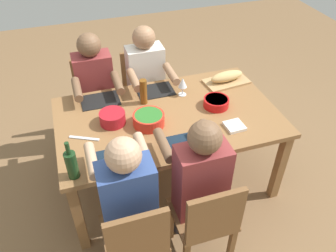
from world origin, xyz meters
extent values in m
plane|color=brown|center=(0.00, 0.00, 0.00)|extent=(8.00, 8.00, 0.00)
cube|color=olive|center=(0.00, 0.00, 0.72)|extent=(1.77, 1.06, 0.04)
cube|color=olive|center=(-0.82, -0.47, 0.35)|extent=(0.07, 0.07, 0.70)
cube|color=olive|center=(0.82, -0.47, 0.35)|extent=(0.07, 0.07, 0.70)
cube|color=olive|center=(-0.82, 0.47, 0.35)|extent=(0.07, 0.07, 0.70)
cube|color=olive|center=(0.82, 0.47, 0.35)|extent=(0.07, 0.07, 0.70)
cube|color=brown|center=(0.49, 0.77, 0.44)|extent=(0.40, 0.40, 0.03)
cube|color=brown|center=(0.49, 0.95, 0.65)|extent=(0.38, 0.04, 0.40)
cube|color=brown|center=(0.66, 0.60, 0.21)|extent=(0.04, 0.04, 0.42)
cube|color=brown|center=(0.32, 0.60, 0.21)|extent=(0.04, 0.04, 0.42)
cylinder|color=#2D2D38|center=(0.57, 0.55, 0.23)|extent=(0.11, 0.11, 0.45)
cylinder|color=#2D2D38|center=(0.41, 0.55, 0.23)|extent=(0.11, 0.11, 0.45)
cube|color=#334C8C|center=(0.49, 0.71, 0.73)|extent=(0.34, 0.20, 0.55)
cylinder|color=tan|center=(0.66, 0.44, 0.85)|extent=(0.07, 0.30, 0.07)
cylinder|color=tan|center=(0.32, 0.44, 0.85)|extent=(0.07, 0.30, 0.07)
sphere|color=tan|center=(0.49, 0.71, 1.09)|extent=(0.21, 0.21, 0.21)
cube|color=brown|center=(0.00, 0.77, 0.44)|extent=(0.40, 0.40, 0.03)
cube|color=brown|center=(0.00, 0.95, 0.65)|extent=(0.38, 0.04, 0.40)
cube|color=brown|center=(0.17, 0.60, 0.21)|extent=(0.04, 0.04, 0.42)
cube|color=brown|center=(-0.17, 0.60, 0.21)|extent=(0.04, 0.04, 0.42)
cube|color=brown|center=(-0.17, 0.94, 0.21)|extent=(0.04, 0.04, 0.42)
cylinder|color=#2D2D38|center=(0.08, 0.55, 0.23)|extent=(0.11, 0.11, 0.45)
cylinder|color=#2D2D38|center=(-0.08, 0.55, 0.23)|extent=(0.11, 0.11, 0.45)
cube|color=maroon|center=(0.00, 0.71, 0.73)|extent=(0.34, 0.20, 0.55)
cylinder|color=brown|center=(0.17, 0.44, 0.85)|extent=(0.07, 0.30, 0.07)
cylinder|color=brown|center=(-0.17, 0.44, 0.85)|extent=(0.07, 0.30, 0.07)
sphere|color=brown|center=(0.00, 0.71, 1.09)|extent=(0.21, 0.21, 0.21)
cube|color=brown|center=(0.00, -0.77, 0.44)|extent=(0.40, 0.40, 0.03)
cube|color=brown|center=(0.00, -0.95, 0.65)|extent=(0.38, 0.04, 0.40)
cube|color=brown|center=(-0.17, -0.60, 0.21)|extent=(0.04, 0.04, 0.42)
cube|color=brown|center=(0.17, -0.60, 0.21)|extent=(0.04, 0.04, 0.42)
cube|color=brown|center=(-0.17, -0.94, 0.21)|extent=(0.04, 0.04, 0.42)
cube|color=brown|center=(0.17, -0.94, 0.21)|extent=(0.04, 0.04, 0.42)
cylinder|color=#2D2D38|center=(-0.08, -0.55, 0.23)|extent=(0.11, 0.11, 0.45)
cylinder|color=#2D2D38|center=(0.08, -0.55, 0.23)|extent=(0.11, 0.11, 0.45)
cube|color=white|center=(0.00, -0.71, 0.73)|extent=(0.34, 0.20, 0.55)
cylinder|color=#9E7251|center=(-0.17, -0.44, 0.85)|extent=(0.07, 0.30, 0.07)
cylinder|color=#9E7251|center=(0.17, -0.44, 0.85)|extent=(0.07, 0.30, 0.07)
sphere|color=#9E7251|center=(0.00, -0.71, 1.09)|extent=(0.21, 0.21, 0.21)
cube|color=brown|center=(0.49, -0.77, 0.44)|extent=(0.40, 0.40, 0.03)
cube|color=brown|center=(0.49, -0.95, 0.65)|extent=(0.38, 0.04, 0.40)
cube|color=brown|center=(0.32, -0.60, 0.21)|extent=(0.04, 0.04, 0.42)
cube|color=brown|center=(0.66, -0.60, 0.21)|extent=(0.04, 0.04, 0.42)
cube|color=brown|center=(0.32, -0.94, 0.21)|extent=(0.04, 0.04, 0.42)
cube|color=brown|center=(0.66, -0.94, 0.21)|extent=(0.04, 0.04, 0.42)
cylinder|color=#2D2D38|center=(0.41, -0.55, 0.23)|extent=(0.11, 0.11, 0.45)
cylinder|color=#2D2D38|center=(0.57, -0.55, 0.23)|extent=(0.11, 0.11, 0.45)
cube|color=maroon|center=(0.49, -0.71, 0.73)|extent=(0.34, 0.20, 0.55)
cylinder|color=brown|center=(0.32, -0.44, 0.85)|extent=(0.07, 0.30, 0.07)
cylinder|color=brown|center=(0.66, -0.44, 0.85)|extent=(0.07, 0.30, 0.07)
sphere|color=brown|center=(0.49, -0.71, 1.09)|extent=(0.21, 0.21, 0.21)
cylinder|color=#B21923|center=(0.44, -0.04, 0.79)|extent=(0.20, 0.20, 0.10)
cylinder|color=#669E33|center=(0.44, -0.04, 0.82)|extent=(0.18, 0.18, 0.03)
cylinder|color=red|center=(-0.42, 0.00, 0.78)|extent=(0.21, 0.21, 0.07)
cylinder|color=orange|center=(-0.42, 0.00, 0.80)|extent=(0.18, 0.18, 0.03)
cylinder|color=red|center=(0.18, 0.06, 0.79)|extent=(0.24, 0.24, 0.09)
cylinder|color=#2D7028|center=(0.18, 0.06, 0.82)|extent=(0.21, 0.21, 0.03)
cube|color=tan|center=(-0.66, -0.31, 0.75)|extent=(0.42, 0.26, 0.02)
ellipsoid|color=tan|center=(-0.66, -0.31, 0.81)|extent=(0.33, 0.14, 0.09)
cylinder|color=#193819|center=(0.78, 0.43, 0.84)|extent=(0.08, 0.08, 0.20)
cylinder|color=#193819|center=(0.78, 0.43, 0.98)|extent=(0.03, 0.03, 0.09)
cylinder|color=brown|center=(0.14, -0.23, 0.85)|extent=(0.06, 0.06, 0.22)
cylinder|color=silver|center=(-0.21, -0.24, 0.74)|extent=(0.07, 0.07, 0.01)
cylinder|color=silver|center=(-0.21, -0.24, 0.78)|extent=(0.01, 0.01, 0.07)
cone|color=silver|center=(-0.21, -0.24, 0.86)|extent=(0.08, 0.08, 0.08)
cube|color=#142333|center=(0.49, 0.37, 0.74)|extent=(0.32, 0.23, 0.01)
cube|color=#142333|center=(0.00, 0.37, 0.74)|extent=(0.32, 0.23, 0.01)
cube|color=black|center=(0.00, -0.37, 0.74)|extent=(0.32, 0.23, 0.01)
cube|color=black|center=(0.49, -0.37, 0.74)|extent=(0.32, 0.23, 0.01)
cube|color=silver|center=(0.68, 0.08, 0.74)|extent=(0.22, 0.12, 0.01)
cube|color=white|center=(-0.44, 0.30, 0.75)|extent=(0.15, 0.15, 0.02)
camera|label=1|loc=(0.66, 2.07, 2.41)|focal=36.59mm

